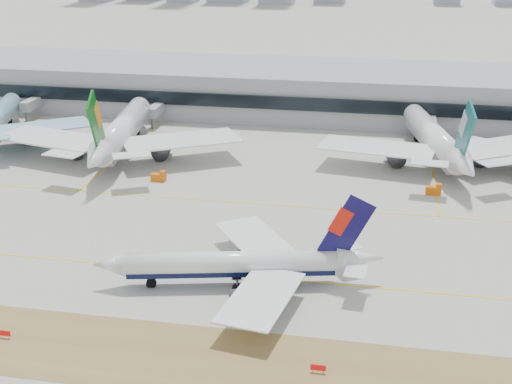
% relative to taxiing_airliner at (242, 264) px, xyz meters
% --- Properties ---
extents(ground, '(3000.00, 3000.00, 0.00)m').
position_rel_taxiing_airliner_xyz_m(ground, '(-2.77, 8.45, -4.11)').
color(ground, gray).
rests_on(ground, ground).
extents(taxiing_airliner, '(50.23, 43.00, 17.05)m').
position_rel_taxiing_airliner_xyz_m(taxiing_airliner, '(0.00, 0.00, 0.00)').
color(taxiing_airliner, white).
rests_on(taxiing_airliner, ground).
extents(widebody_eva, '(66.86, 66.01, 24.07)m').
position_rel_taxiing_airliner_xyz_m(widebody_eva, '(-47.44, 66.61, 2.29)').
color(widebody_eva, white).
rests_on(widebody_eva, ground).
extents(widebody_cathay, '(63.18, 62.81, 23.04)m').
position_rel_taxiing_airliner_xyz_m(widebody_cathay, '(36.21, 76.29, 2.01)').
color(widebody_cathay, white).
rests_on(widebody_cathay, ground).
extents(terminal, '(280.00, 43.10, 15.00)m').
position_rel_taxiing_airliner_xyz_m(terminal, '(-2.77, 123.29, 3.39)').
color(terminal, gray).
rests_on(terminal, ground).
extents(hold_sign_left, '(2.20, 0.15, 1.35)m').
position_rel_taxiing_airliner_xyz_m(hold_sign_left, '(-32.40, -23.55, -3.23)').
color(hold_sign_left, red).
rests_on(hold_sign_left, ground).
extents(hold_sign_right, '(2.20, 0.15, 1.35)m').
position_rel_taxiing_airliner_xyz_m(hold_sign_right, '(15.98, -23.55, -3.23)').
color(hold_sign_right, red).
rests_on(hold_sign_right, ground).
extents(gse_c, '(3.55, 2.00, 2.60)m').
position_rel_taxiing_airliner_xyz_m(gse_c, '(35.11, 52.15, -3.06)').
color(gse_c, '#D75C0B').
rests_on(gse_c, ground).
extents(gse_b, '(3.55, 2.00, 2.60)m').
position_rel_taxiing_airliner_xyz_m(gse_b, '(-31.12, 49.05, -3.06)').
color(gse_b, '#D75C0B').
rests_on(gse_b, ground).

